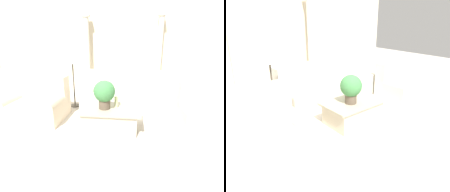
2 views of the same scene
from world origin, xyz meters
The scene contains 11 objects.
ground_plane centered at (0.00, 0.00, 0.00)m, with size 16.00×16.00×0.00m, color beige.
wall_back centered at (0.00, 3.25, 1.60)m, with size 10.00×0.06×3.20m.
sofa_long centered at (0.51, 0.80, 0.35)m, with size 2.44×0.95×0.90m.
loveseat centered at (-1.56, -0.14, 0.35)m, with size 1.28×0.95×0.90m.
coffee_table centered at (0.14, -0.49, 0.22)m, with size 1.14×0.73×0.44m.
potted_plant centered at (0.04, -0.52, 0.74)m, with size 0.40×0.40×0.54m.
pillar_candle centered at (0.25, -0.43, 0.54)m, with size 0.07×0.07×0.21m.
floor_lamp centered at (-0.95, 0.64, 1.17)m, with size 0.33×0.33×1.40m.
column_left centered at (-1.16, 2.94, 1.29)m, with size 0.26×0.26×2.52m.
column_right centered at (1.44, 2.94, 1.29)m, with size 0.26×0.26×2.52m.
armchair centered at (1.91, -0.19, 0.35)m, with size 0.83×0.85×0.87m.
Camera 1 is at (0.54, -3.55, 1.65)m, focal length 28.00 mm.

